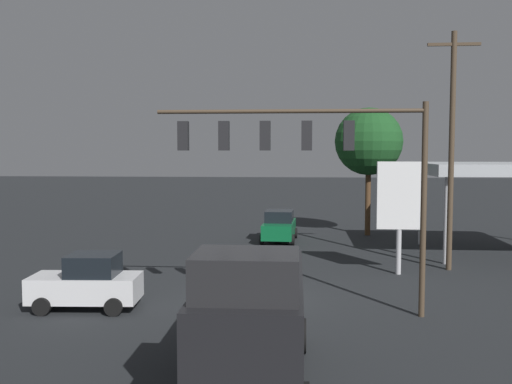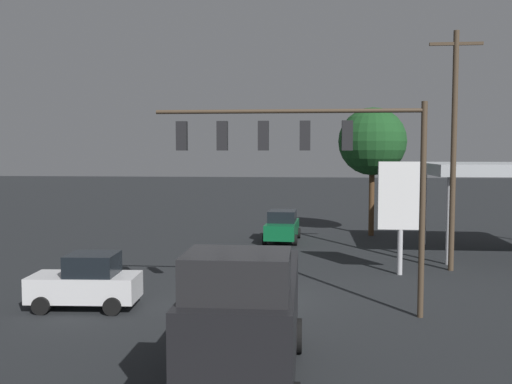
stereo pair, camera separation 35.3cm
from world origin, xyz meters
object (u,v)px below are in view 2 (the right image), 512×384
Objects in this scene: price_sign at (401,199)px; sedan_waiting at (282,226)px; street_tree at (372,142)px; hatchback_crossing at (87,282)px; traffic_signal_assembly at (307,151)px; utility_pole at (454,146)px; delivery_truck at (247,317)px.

sedan_waiting is (5.78, -9.00, -2.49)m from price_sign.
street_tree is at bearing 120.88° from sedan_waiting.
hatchback_crossing is (6.22, 15.69, -0.00)m from sedan_waiting.
sedan_waiting is at bearing -84.18° from traffic_signal_assembly.
utility_pole is 2.85× the size of hatchback_crossing.
traffic_signal_assembly reaches higher than delivery_truck.
utility_pole is 1.63× the size of delivery_truck.
traffic_signal_assembly reaches higher than hatchback_crossing.
street_tree is (-5.77, -3.08, 5.25)m from sedan_waiting.
price_sign is at bearing 24.48° from utility_pole.
delivery_truck is at bearing 66.76° from price_sign.
delivery_truck is 25.99m from street_tree.
street_tree is at bearing -125.88° from hatchback_crossing.
price_sign is 1.15× the size of sedan_waiting.
sedan_waiting is 0.53× the size of street_tree.
hatchback_crossing is 0.46× the size of street_tree.
traffic_signal_assembly is 2.34× the size of hatchback_crossing.
utility_pole is at bearing -154.97° from hatchback_crossing.
utility_pole reaches higher than sedan_waiting.
utility_pole reaches higher than street_tree.
street_tree is at bearing 167.11° from delivery_truck.
traffic_signal_assembly is at bearing 167.21° from delivery_truck.
utility_pole reaches higher than hatchback_crossing.
delivery_truck is at bearing 77.60° from traffic_signal_assembly.
sedan_waiting is at bearing -179.79° from delivery_truck.
traffic_signal_assembly reaches higher than price_sign.
utility_pole is 2.48× the size of sedan_waiting.
delivery_truck is at bearing 60.11° from utility_pole.
street_tree is at bearing -89.96° from price_sign.
traffic_signal_assembly is 1.34× the size of delivery_truck.
delivery_truck is (5.54, 12.90, -1.74)m from price_sign.
price_sign is at bearing 156.36° from delivery_truck.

